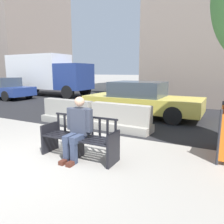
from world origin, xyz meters
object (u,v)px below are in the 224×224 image
object	(u,v)px
jersey_barrier_left	(68,113)
car_taxi_near	(141,100)
seated_person	(78,127)
street_bench	(80,139)
jersey_barrier_centre	(121,120)
car_sedan_mid	(4,88)
delivery_truck	(46,73)

from	to	relation	value
jersey_barrier_left	car_taxi_near	world-z (taller)	car_taxi_near
seated_person	car_taxi_near	xyz separation A→B (m)	(-0.40, 4.80, 0.00)
street_bench	jersey_barrier_centre	size ratio (longest dim) A/B	0.84
jersey_barrier_left	seated_person	bearing A→B (deg)	-46.95
street_bench	car_sedan_mid	bearing A→B (deg)	150.63
seated_person	delivery_truck	distance (m)	13.14
jersey_barrier_centre	car_taxi_near	xyz separation A→B (m)	(-0.22, 2.37, 0.35)
jersey_barrier_centre	car_sedan_mid	size ratio (longest dim) A/B	0.50
street_bench	car_taxi_near	size ratio (longest dim) A/B	0.36
car_sedan_mid	seated_person	bearing A→B (deg)	-29.59
seated_person	car_sedan_mid	world-z (taller)	car_sedan_mid
jersey_barrier_left	car_sedan_mid	world-z (taller)	car_sedan_mid
delivery_truck	seated_person	bearing A→B (deg)	-42.99
street_bench	jersey_barrier_left	world-z (taller)	street_bench
car_sedan_mid	delivery_truck	xyz separation A→B (m)	(1.02, 2.91, 0.99)
jersey_barrier_left	car_sedan_mid	xyz separation A→B (m)	(-8.31, 3.56, 0.35)
street_bench	seated_person	world-z (taller)	seated_person
jersey_barrier_centre	delivery_truck	world-z (taller)	delivery_truck
street_bench	jersey_barrier_centre	distance (m)	2.38
street_bench	delivery_truck	distance (m)	13.13
jersey_barrier_centre	car_taxi_near	distance (m)	2.41
delivery_truck	jersey_barrier_centre	bearing A→B (deg)	-34.68
seated_person	jersey_barrier_left	bearing A→B (deg)	133.05
jersey_barrier_left	delivery_truck	size ratio (longest dim) A/B	0.30
seated_person	jersey_barrier_left	size ratio (longest dim) A/B	0.65
street_bench	delivery_truck	xyz separation A→B (m)	(-9.58, 8.88, 1.29)
street_bench	jersey_barrier_left	bearing A→B (deg)	133.66
street_bench	jersey_barrier_centre	bearing A→B (deg)	94.23
jersey_barrier_left	delivery_truck	bearing A→B (deg)	138.37
street_bench	jersey_barrier_left	distance (m)	3.32
seated_person	delivery_truck	bearing A→B (deg)	137.01
delivery_truck	car_sedan_mid	bearing A→B (deg)	-109.34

